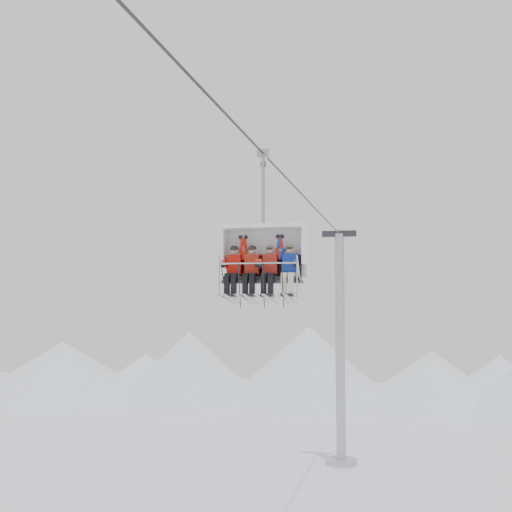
% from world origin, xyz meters
% --- Properties ---
extents(ridgeline, '(72.00, 21.00, 7.00)m').
position_xyz_m(ridgeline, '(-1.58, 42.05, 2.84)').
color(ridgeline, white).
rests_on(ridgeline, ground).
extents(lift_tower_right, '(2.00, 1.80, 13.48)m').
position_xyz_m(lift_tower_right, '(0.00, 22.00, 5.78)').
color(lift_tower_right, '#A7A9AE').
rests_on(lift_tower_right, ground).
extents(haul_cable, '(0.06, 50.00, 0.06)m').
position_xyz_m(haul_cable, '(0.00, 0.00, 13.30)').
color(haul_cable, '#2C2D31').
rests_on(haul_cable, lift_tower_left).
extents(chairlift_carrier, '(2.22, 1.17, 3.98)m').
position_xyz_m(chairlift_carrier, '(0.00, 0.98, 10.64)').
color(chairlift_carrier, black).
rests_on(chairlift_carrier, haul_cable).
extents(skier_far_left, '(0.38, 1.69, 1.53)m').
position_xyz_m(skier_far_left, '(-0.77, 0.67, 10.18)').
color(skier_far_left, red).
rests_on(skier_far_left, chairlift_carrier).
extents(skier_center_left, '(0.38, 1.69, 1.53)m').
position_xyz_m(skier_center_left, '(-0.28, 0.67, 10.18)').
color(skier_center_left, red).
rests_on(skier_center_left, chairlift_carrier).
extents(skier_center_right, '(0.38, 1.69, 1.53)m').
position_xyz_m(skier_center_right, '(0.21, 0.67, 10.18)').
color(skier_center_right, '#B0221B').
rests_on(skier_center_right, chairlift_carrier).
extents(skier_far_right, '(0.38, 1.69, 1.53)m').
position_xyz_m(skier_far_right, '(0.73, 0.67, 10.18)').
color(skier_far_right, '#1330A3').
rests_on(skier_far_right, chairlift_carrier).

